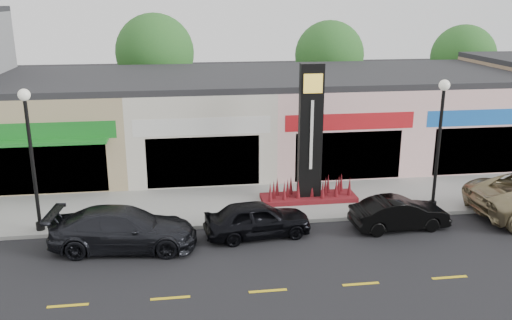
# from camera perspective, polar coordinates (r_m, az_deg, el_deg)

# --- Properties ---
(ground) EXTENTS (120.00, 120.00, 0.00)m
(ground) POSITION_cam_1_polar(r_m,az_deg,el_deg) (19.92, -0.16, -9.31)
(ground) COLOR black
(ground) RESTS_ON ground
(sidewalk) EXTENTS (52.00, 4.30, 0.15)m
(sidewalk) POSITION_cam_1_polar(r_m,az_deg,el_deg) (23.85, -1.60, -4.60)
(sidewalk) COLOR gray
(sidewalk) RESTS_ON ground
(curb) EXTENTS (52.00, 0.20, 0.15)m
(curb) POSITION_cam_1_polar(r_m,az_deg,el_deg) (21.78, -0.92, -6.73)
(curb) COLOR gray
(curb) RESTS_ON ground
(shop_beige) EXTENTS (7.00, 10.85, 4.80)m
(shop_beige) POSITION_cam_1_polar(r_m,az_deg,el_deg) (30.48, -19.36, 3.75)
(shop_beige) COLOR tan
(shop_beige) RESTS_ON ground
(shop_cream) EXTENTS (7.00, 10.01, 4.80)m
(shop_cream) POSITION_cam_1_polar(r_m,az_deg,el_deg) (29.90, -6.07, 4.37)
(shop_cream) COLOR beige
(shop_cream) RESTS_ON ground
(shop_pink_w) EXTENTS (7.00, 10.01, 4.80)m
(shop_pink_w) POSITION_cam_1_polar(r_m,az_deg,el_deg) (30.93, 7.04, 4.75)
(shop_pink_w) COLOR beige
(shop_pink_w) RESTS_ON ground
(shop_pink_e) EXTENTS (7.00, 10.01, 4.80)m
(shop_pink_e) POSITION_cam_1_polar(r_m,az_deg,el_deg) (33.42, 18.76, 4.88)
(shop_pink_e) COLOR beige
(shop_pink_e) RESTS_ON ground
(tree_rear_west) EXTENTS (5.20, 5.20, 7.83)m
(tree_rear_west) POSITION_cam_1_polar(r_m,az_deg,el_deg) (37.43, -10.59, 11.03)
(tree_rear_west) COLOR #382619
(tree_rear_west) RESTS_ON ground
(tree_rear_mid) EXTENTS (4.80, 4.80, 7.29)m
(tree_rear_mid) POSITION_cam_1_polar(r_m,az_deg,el_deg) (38.87, 7.72, 10.86)
(tree_rear_mid) COLOR #382619
(tree_rear_mid) RESTS_ON ground
(tree_rear_east) EXTENTS (4.60, 4.60, 6.94)m
(tree_rear_east) POSITION_cam_1_polar(r_m,az_deg,el_deg) (42.69, 20.95, 10.10)
(tree_rear_east) COLOR #382619
(tree_rear_east) RESTS_ON ground
(lamp_west_near) EXTENTS (0.44, 0.44, 5.47)m
(lamp_west_near) POSITION_cam_1_polar(r_m,az_deg,el_deg) (21.63, -22.65, 1.32)
(lamp_west_near) COLOR black
(lamp_west_near) RESTS_ON sidewalk
(lamp_east_near) EXTENTS (0.44, 0.44, 5.47)m
(lamp_east_near) POSITION_cam_1_polar(r_m,az_deg,el_deg) (23.38, 18.78, 2.80)
(lamp_east_near) COLOR black
(lamp_east_near) RESTS_ON sidewalk
(pylon_sign) EXTENTS (4.20, 1.30, 6.00)m
(pylon_sign) POSITION_cam_1_polar(r_m,az_deg,el_deg) (23.51, 5.68, 0.66)
(pylon_sign) COLOR maroon
(pylon_sign) RESTS_ON sidewalk
(car_dark_sedan) EXTENTS (2.66, 5.42, 1.52)m
(car_dark_sedan) POSITION_cam_1_polar(r_m,az_deg,el_deg) (20.21, -13.76, -7.05)
(car_dark_sedan) COLOR black
(car_dark_sedan) RESTS_ON ground
(car_black_sedan) EXTENTS (2.08, 4.20, 1.38)m
(car_black_sedan) POSITION_cam_1_polar(r_m,az_deg,el_deg) (20.66, 0.15, -6.22)
(car_black_sedan) COLOR black
(car_black_sedan) RESTS_ON ground
(car_black_conv) EXTENTS (1.58, 3.90, 1.26)m
(car_black_conv) POSITION_cam_1_polar(r_m,az_deg,el_deg) (22.05, 14.86, -5.46)
(car_black_conv) COLOR black
(car_black_conv) RESTS_ON ground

